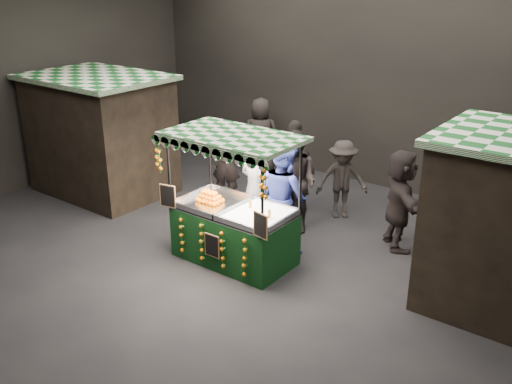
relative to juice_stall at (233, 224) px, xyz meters
The scene contains 12 objects.
ground 0.71m from the juice_stall, 96.77° to the right, with size 12.00×12.00×0.00m, color black.
market_hall 2.70m from the juice_stall, 96.77° to the right, with size 12.10×10.10×5.05m.
neighbour_stall_left 4.54m from the juice_stall, 169.15° to the left, with size 3.00×2.20×2.60m.
juice_stall is the anchor object (origin of this frame).
vendor_grey 1.03m from the juice_stall, 106.43° to the left, with size 0.77×0.59×1.88m.
vendor_blue 1.02m from the juice_stall, 66.09° to the left, with size 1.16×1.04×1.97m.
shopper_0 2.73m from the juice_stall, 132.27° to the left, with size 0.74×0.61×1.73m.
shopper_1 1.68m from the juice_stall, 85.63° to the left, with size 1.02×0.83×1.95m.
shopper_2 2.58m from the juice_stall, 100.42° to the left, with size 1.17×0.67×1.88m.
shopper_3 2.80m from the juice_stall, 79.02° to the left, with size 1.17×1.11×1.59m.
shopper_4 4.60m from the juice_stall, 120.97° to the left, with size 1.07×1.00×1.84m.
shopper_5 2.96m from the juice_stall, 47.32° to the left, with size 1.51×1.64×1.82m.
Camera 1 is at (5.54, -6.53, 4.67)m, focal length 39.85 mm.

